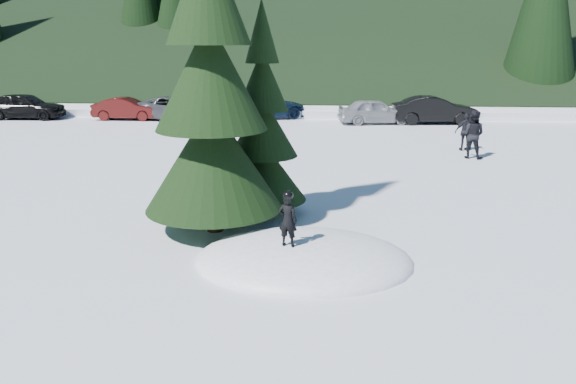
# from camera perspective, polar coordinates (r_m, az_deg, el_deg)

# --- Properties ---
(ground) EXTENTS (200.00, 200.00, 0.00)m
(ground) POSITION_cam_1_polar(r_m,az_deg,el_deg) (11.57, 1.61, -7.06)
(ground) COLOR white
(ground) RESTS_ON ground
(snow_mound) EXTENTS (4.48, 3.52, 0.96)m
(snow_mound) POSITION_cam_1_polar(r_m,az_deg,el_deg) (11.57, 1.61, -7.06)
(snow_mound) COLOR white
(snow_mound) RESTS_ON ground
(spruce_tall) EXTENTS (3.20, 3.20, 8.60)m
(spruce_tall) POSITION_cam_1_polar(r_m,az_deg,el_deg) (12.85, -7.88, 10.27)
(spruce_tall) COLOR black
(spruce_tall) RESTS_ON ground
(spruce_short) EXTENTS (2.20, 2.20, 5.37)m
(spruce_short) POSITION_cam_1_polar(r_m,az_deg,el_deg) (14.20, -2.55, 5.89)
(spruce_short) COLOR black
(spruce_short) RESTS_ON ground
(child_skier) EXTENTS (0.43, 0.35, 1.04)m
(child_skier) POSITION_cam_1_polar(r_m,az_deg,el_deg) (10.90, -0.02, -2.87)
(child_skier) COLOR black
(child_skier) RESTS_ON snow_mound
(adult_0) EXTENTS (1.11, 1.02, 1.85)m
(adult_0) POSITION_cam_1_polar(r_m,az_deg,el_deg) (22.73, 18.24, 5.57)
(adult_0) COLOR black
(adult_0) RESTS_ON ground
(adult_1) EXTENTS (0.95, 0.48, 1.56)m
(adult_1) POSITION_cam_1_polar(r_m,az_deg,el_deg) (24.32, 17.62, 5.85)
(adult_1) COLOR black
(adult_1) RESTS_ON ground
(car_0) EXTENTS (4.53, 1.94, 1.52)m
(car_0) POSITION_cam_1_polar(r_m,az_deg,el_deg) (36.38, -25.17, 7.92)
(car_0) COLOR black
(car_0) RESTS_ON ground
(car_1) EXTENTS (3.86, 1.35, 1.27)m
(car_1) POSITION_cam_1_polar(r_m,az_deg,el_deg) (33.97, -16.04, 8.13)
(car_1) COLOR #3C0C0B
(car_1) RESTS_ON ground
(car_2) EXTENTS (5.39, 3.99, 1.36)m
(car_2) POSITION_cam_1_polar(r_m,az_deg,el_deg) (33.02, -11.26, 8.32)
(car_2) COLOR #43454A
(car_2) RESTS_ON ground
(car_3) EXTENTS (5.70, 4.06, 1.53)m
(car_3) POSITION_cam_1_polar(r_m,az_deg,el_deg) (33.10, -2.70, 8.75)
(car_3) COLOR black
(car_3) RESTS_ON ground
(car_4) EXTENTS (4.25, 2.31, 1.37)m
(car_4) POSITION_cam_1_polar(r_m,az_deg,el_deg) (31.38, 8.84, 8.11)
(car_4) COLOR gray
(car_4) RESTS_ON ground
(car_5) EXTENTS (4.67, 1.99, 1.50)m
(car_5) POSITION_cam_1_polar(r_m,az_deg,el_deg) (32.11, 14.65, 8.07)
(car_5) COLOR black
(car_5) RESTS_ON ground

